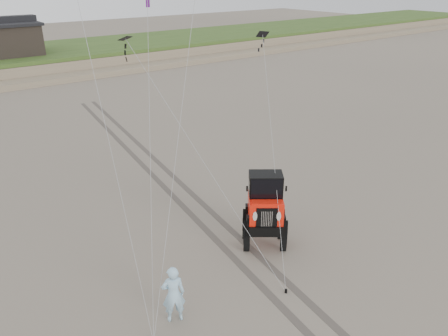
# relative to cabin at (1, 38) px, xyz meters

# --- Properties ---
(ground) EXTENTS (160.00, 160.00, 0.00)m
(ground) POSITION_rel_cabin_xyz_m (-2.00, -37.00, -3.24)
(ground) COLOR #6B6054
(ground) RESTS_ON ground
(cabin) EXTENTS (6.40, 5.40, 3.35)m
(cabin) POSITION_rel_cabin_xyz_m (0.00, 0.00, 0.00)
(cabin) COLOR black
(cabin) RESTS_ON dune_ridge
(jeep) EXTENTS (5.40, 6.02, 2.12)m
(jeep) POSITION_rel_cabin_xyz_m (0.00, -35.45, -2.18)
(jeep) COLOR #FF1E0C
(jeep) RESTS_ON ground
(man) EXTENTS (0.74, 0.63, 1.73)m
(man) POSITION_rel_cabin_xyz_m (-4.33, -36.61, -2.37)
(man) COLOR #96DCE8
(man) RESTS_ON ground
(stake_aux) EXTENTS (0.08, 0.08, 0.12)m
(stake_aux) POSITION_rel_cabin_xyz_m (-1.14, -37.69, -3.18)
(stake_aux) COLOR black
(stake_aux) RESTS_ON ground
(tire_tracks) EXTENTS (5.22, 29.74, 0.01)m
(tire_tracks) POSITION_rel_cabin_xyz_m (0.00, -29.00, -3.23)
(tire_tracks) COLOR #4C443D
(tire_tracks) RESTS_ON ground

